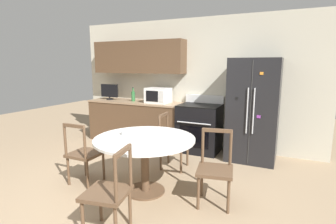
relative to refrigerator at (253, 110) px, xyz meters
name	(u,v)px	position (x,y,z in m)	size (l,w,h in m)	color
ground_plane	(118,199)	(-1.32, -2.22, -0.90)	(14.00, 14.00, 0.00)	#9E8466
back_wall	(177,76)	(-1.62, 0.37, 0.55)	(5.20, 0.44, 2.60)	beige
kitchen_counter	(136,121)	(-2.46, 0.07, -0.45)	(2.13, 0.64, 0.90)	brown
refrigerator	(253,110)	(0.00, 0.00, 0.00)	(0.83, 0.75, 1.79)	black
oven_range	(200,128)	(-0.99, 0.04, -0.43)	(0.79, 0.68, 1.08)	black
microwave	(158,95)	(-1.92, 0.08, 0.16)	(0.47, 0.39, 0.31)	white
countertop_tv	(109,91)	(-3.14, 0.05, 0.19)	(0.43, 0.16, 0.35)	black
counter_bottle	(133,96)	(-2.51, 0.04, 0.12)	(0.08, 0.08, 0.30)	#2D6B38
dining_table	(145,147)	(-1.10, -1.89, -0.28)	(1.32, 1.32, 0.75)	white
dining_chair_right	(215,169)	(-0.19, -1.78, -0.46)	(0.49, 0.49, 0.90)	brown
dining_chair_far	(173,142)	(-1.11, -0.97, -0.46)	(0.45, 0.45, 0.90)	brown
dining_chair_left	(84,154)	(-2.01, -2.04, -0.46)	(0.43, 0.43, 0.90)	brown
dining_chair_near	(109,193)	(-0.98, -2.80, -0.46)	(0.49, 0.49, 0.90)	brown
candle_glass	(125,132)	(-1.41, -1.88, -0.11)	(0.10, 0.10, 0.08)	silver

